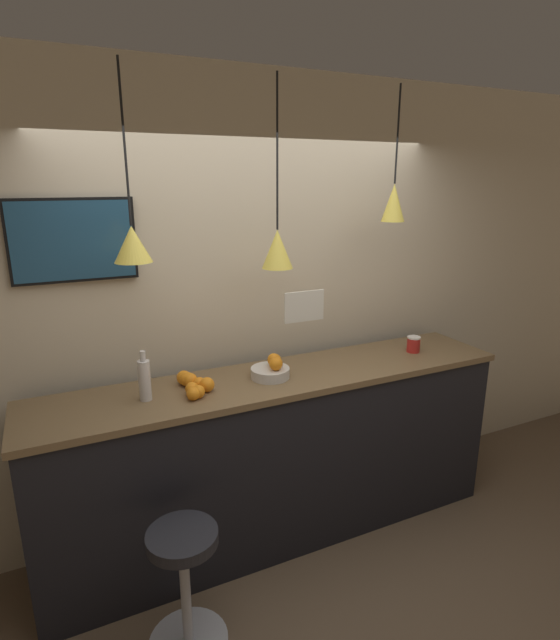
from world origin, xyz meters
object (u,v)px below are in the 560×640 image
Objects in this scene: spread_jar at (413,344)px; mounted_tv at (73,240)px; fruit_bowl at (272,369)px; juice_bottle at (145,379)px; bar_stool at (184,572)px.

mounted_tv is at bearing 170.46° from spread_jar.
mounted_tv reaches higher than spread_jar.
juice_bottle is (-0.75, 0.00, 0.06)m from fruit_bowl.
juice_bottle is at bearing 179.80° from fruit_bowl.
bar_stool is 0.97m from juice_bottle.
spread_jar is (1.79, 0.55, 0.74)m from bar_stool.
bar_stool is 2.81× the size of fruit_bowl.
mounted_tv is (-0.28, 0.90, 1.51)m from bar_stool.
juice_bottle is 2.55× the size of spread_jar.
fruit_bowl is 1.07m from spread_jar.
spread_jar is (1.82, -0.00, -0.06)m from juice_bottle.
fruit_bowl is (0.72, 0.55, 0.73)m from bar_stool.
juice_bottle is (-0.03, 0.55, 0.80)m from bar_stool.
bar_stool is 2.35× the size of juice_bottle.
fruit_bowl reaches higher than spread_jar.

